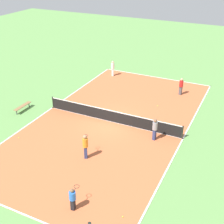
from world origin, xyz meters
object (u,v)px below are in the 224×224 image
Objects in this scene: player_near_blue at (73,198)px; player_coach_red at (181,85)px; tennis_net at (112,116)px; tennis_ball_far_baseline at (123,217)px; tennis_ball_left_sideline at (157,106)px; player_far_white at (113,67)px; bench at (23,106)px; player_center_orange at (85,145)px; tennis_ball_midcourt at (19,138)px; tennis_ball_right_alley at (76,104)px; player_baseline_gray at (155,128)px.

player_coach_red is at bearing -13.31° from player_near_blue.
tennis_net is 9.69m from player_near_blue.
tennis_ball_left_sideline is (2.47, -13.06, 0.00)m from tennis_ball_far_baseline.
bench is at bearing 147.82° from player_far_white.
tennis_ball_far_baseline is 1.00× the size of tennis_ball_left_sideline.
player_coach_red is 0.94× the size of player_center_orange.
player_center_orange reaches higher than tennis_ball_left_sideline.
player_coach_red is at bearing -124.28° from tennis_ball_midcourt.
tennis_ball_midcourt is (-2.64, 3.66, -0.34)m from bench.
bench reaches higher than tennis_ball_midcourt.
tennis_ball_left_sideline is (-6.59, -2.89, 0.00)m from tennis_ball_right_alley.
player_near_blue is 20.31× the size of tennis_ball_left_sideline.
player_coach_red is 24.40× the size of tennis_ball_midcourt.
tennis_ball_far_baseline is at bearing -157.02° from player_center_orange.
tennis_ball_far_baseline and tennis_ball_midcourt have the same top height.
player_baseline_gray is 25.08× the size of tennis_ball_midcourt.
tennis_ball_midcourt is 1.00× the size of tennis_ball_left_sideline.
player_near_blue is at bearing 150.21° from tennis_ball_midcourt.
tennis_ball_midcourt is (5.67, 0.07, -0.99)m from player_center_orange.
player_baseline_gray is 1.03× the size of player_far_white.
player_baseline_gray is 5.30m from player_center_orange.
tennis_ball_far_baseline is at bearing 112.58° from player_coach_red.
player_center_orange reaches higher than tennis_ball_midcourt.
tennis_ball_far_baseline is (-1.31, 16.36, -0.91)m from player_coach_red.
player_center_orange reaches higher than tennis_ball_right_alley.
player_far_white is at bearing -92.94° from tennis_ball_midcourt.
player_coach_red is 3.61m from tennis_ball_left_sideline.
tennis_net is at bearing 82.70° from player_coach_red.
tennis_net reaches higher than tennis_ball_midcourt.
bench is 1.15× the size of player_far_white.
tennis_ball_midcourt is 12.08m from tennis_ball_left_sideline.
player_coach_red reaches higher than player_near_blue.
player_coach_red is at bearing 128.72° from bench.
player_baseline_gray reaches higher than tennis_ball_midcourt.
player_center_orange is (1.70, -4.29, 0.25)m from player_near_blue.
player_baseline_gray is at bearing 163.51° from tennis_ball_right_alley.
tennis_ball_far_baseline and tennis_ball_right_alley have the same top height.
bench is 11.30m from player_far_white.
player_coach_red reaches higher than tennis_ball_left_sideline.
player_near_blue is at bearing 103.46° from tennis_net.
tennis_ball_right_alley is 1.00× the size of tennis_ball_left_sideline.
player_coach_red is at bearing -116.73° from player_far_white.
player_near_blue is 19.80m from player_far_white.
tennis_ball_left_sideline is at bearing -128.56° from tennis_ball_midcourt.
player_far_white is 24.39× the size of tennis_ball_midcourt.
player_coach_red is at bearing -167.93° from player_baseline_gray.
tennis_net is 168.71× the size of tennis_ball_left_sideline.
tennis_net is 6.03× the size of bench.
player_far_white is 8.47m from tennis_ball_left_sideline.
bench is 12.75m from player_near_blue.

